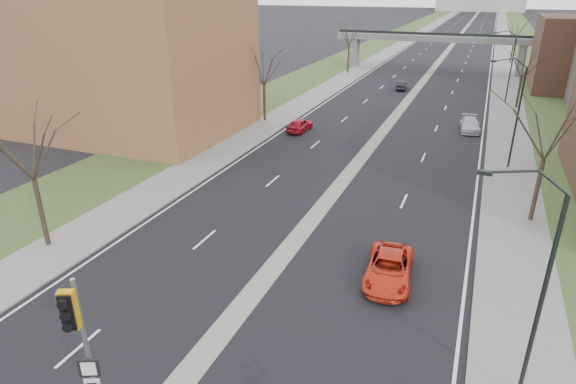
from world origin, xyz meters
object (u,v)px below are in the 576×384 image
Objects in this scene: signal_pole_median at (79,335)px; car_left_near at (300,125)px; car_left_far at (402,85)px; car_right_mid at (470,125)px; car_right_near at (389,268)px.

car_left_near is at bearing 76.11° from signal_pole_median.
car_left_near is 26.39m from car_left_far.
car_left_far is 21.55m from car_right_mid.
signal_pole_median reaches higher than car_left_near.
car_right_near is (13.87, -23.82, -0.01)m from car_left_near.
car_right_near is (7.89, -49.53, 0.07)m from car_left_far.
car_left_far is 0.82× the size of car_right_mid.
car_left_near is at bearing 114.84° from car_right_near.
car_left_far is (5.98, 25.71, -0.07)m from car_left_near.
car_left_near is at bearing 72.12° from car_left_far.
car_right_near reaches higher than car_left_far.
car_left_far is 0.76× the size of car_right_near.
car_left_near reaches higher than car_left_far.
car_right_mid is at bearing 80.21° from car_right_near.
signal_pole_median is 62.41m from car_left_far.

